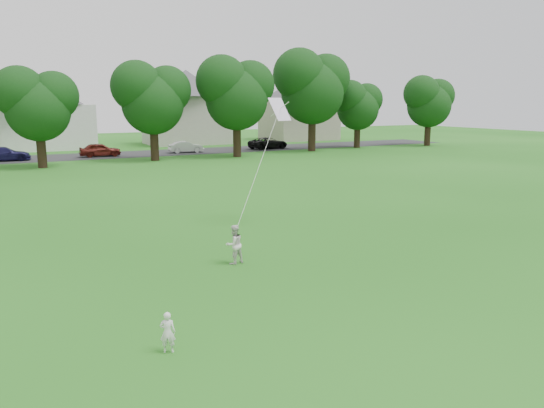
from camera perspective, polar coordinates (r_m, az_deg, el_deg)
ground at (r=13.41m, az=0.33°, el=-11.54°), size 160.00×160.00×0.00m
street at (r=53.46m, az=-21.80°, el=4.67°), size 90.00×7.00×0.01m
toddler at (r=11.47m, az=-11.16°, el=-13.38°), size 0.38×0.33×0.89m
older_boy at (r=17.04m, az=-4.09°, el=-4.36°), size 0.71×0.60×1.27m
kite at (r=19.40m, az=-1.32°, el=4.26°), size 2.65×2.64×7.11m
tree_row at (r=47.46m, az=-19.83°, el=11.62°), size 82.12×8.59×10.76m
parked_cars at (r=52.20m, az=-24.23°, el=5.05°), size 56.01×2.61×1.29m
house_row at (r=63.20m, az=-22.86°, el=10.18°), size 76.34×13.90×10.63m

